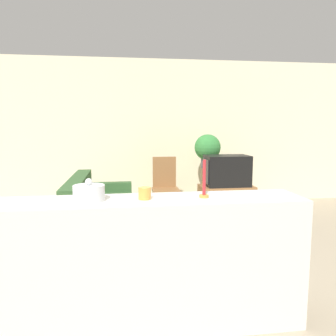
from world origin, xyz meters
TOP-DOWN VIEW (x-y plane):
  - ground_plane at (0.00, 0.00)m, footprint 14.00×14.00m
  - wall_back at (0.00, 3.43)m, footprint 9.00×0.06m
  - couch at (-0.49, 1.63)m, footprint 0.82×1.72m
  - tv_stand at (1.47, 2.25)m, footprint 0.85×0.46m
  - television at (1.47, 2.25)m, footprint 0.69×0.44m
  - wooden_chair at (0.53, 2.63)m, footprint 0.44×0.44m
  - plant_stand at (1.31, 2.85)m, footprint 0.19×0.19m
  - potted_plant at (1.31, 2.85)m, footprint 0.46×0.46m
  - foreground_counter at (0.00, -0.44)m, footprint 2.30×0.44m
  - decorative_bowl at (-0.40, -0.44)m, footprint 0.22×0.22m
  - candle_jar at (-0.01, -0.44)m, footprint 0.09×0.09m
  - candlestick at (0.42, -0.44)m, footprint 0.07×0.07m

SIDE VIEW (x-z plane):
  - ground_plane at x=0.00m, z-range 0.00..0.00m
  - tv_stand at x=1.47m, z-range 0.00..0.54m
  - couch at x=-0.49m, z-range -0.11..0.70m
  - plant_stand at x=1.31m, z-range 0.00..0.75m
  - foreground_counter at x=0.00m, z-range 0.00..0.97m
  - wooden_chair at x=0.53m, z-range 0.04..1.00m
  - television at x=1.47m, z-range 0.54..1.02m
  - candle_jar at x=-0.01m, z-range 0.97..1.05m
  - decorative_bowl at x=-0.40m, z-range 0.95..1.10m
  - candlestick at x=0.42m, z-range 0.92..1.20m
  - potted_plant at x=1.31m, z-range 0.79..1.38m
  - wall_back at x=0.00m, z-range 0.00..2.70m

